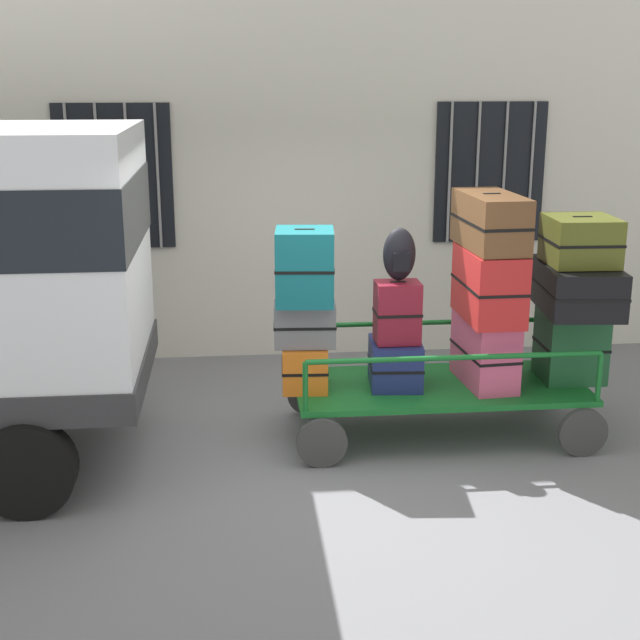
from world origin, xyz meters
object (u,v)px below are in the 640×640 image
(suitcase_center_middle, at_px, (489,284))
(suitcase_left_middle, at_px, (305,324))
(suitcase_left_top, at_px, (305,267))
(suitcase_midleft_middle, at_px, (397,312))
(suitcase_midleft_bottom, at_px, (395,363))
(suitcase_midright_bottom, at_px, (571,344))
(suitcase_midright_middle, at_px, (577,287))
(suitcase_center_bottom, at_px, (485,351))
(suitcase_left_bottom, at_px, (305,366))
(backpack, at_px, (399,255))
(luggage_cart, at_px, (439,392))
(suitcase_center_top, at_px, (490,221))
(suitcase_midright_top, at_px, (581,241))

(suitcase_center_middle, bearing_deg, suitcase_left_middle, 178.92)
(suitcase_left_top, height_order, suitcase_midleft_middle, suitcase_left_top)
(suitcase_midleft_bottom, relative_size, suitcase_midright_bottom, 0.87)
(suitcase_left_middle, relative_size, suitcase_midright_bottom, 0.85)
(suitcase_center_middle, bearing_deg, suitcase_midleft_bottom, 177.30)
(suitcase_midright_middle, bearing_deg, suitcase_center_bottom, -179.61)
(suitcase_center_middle, relative_size, suitcase_midright_middle, 0.86)
(suitcase_left_bottom, distance_m, suitcase_left_middle, 0.38)
(suitcase_left_bottom, xyz_separation_m, suitcase_left_top, (0.00, -0.06, 0.87))
(suitcase_left_middle, bearing_deg, suitcase_left_bottom, 90.00)
(backpack, bearing_deg, suitcase_left_bottom, 177.35)
(suitcase_midleft_bottom, bearing_deg, luggage_cart, -1.16)
(suitcase_center_bottom, distance_m, suitcase_center_top, 1.11)
(suitcase_midright_middle, height_order, backpack, backpack)
(suitcase_midleft_bottom, distance_m, suitcase_midright_middle, 1.67)
(suitcase_midleft_middle, relative_size, backpack, 1.19)
(suitcase_midleft_bottom, height_order, suitcase_midright_top, suitcase_midright_top)
(luggage_cart, height_order, suitcase_left_middle, suitcase_left_middle)
(suitcase_left_top, relative_size, suitcase_midright_middle, 0.62)
(suitcase_left_middle, distance_m, suitcase_midright_bottom, 2.33)
(suitcase_center_top, xyz_separation_m, suitcase_midright_bottom, (0.77, -0.00, -1.09))
(suitcase_center_bottom, bearing_deg, suitcase_midright_middle, 0.39)
(luggage_cart, relative_size, suitcase_center_bottom, 3.22)
(suitcase_center_middle, distance_m, suitcase_midright_top, 0.85)
(suitcase_center_top, bearing_deg, luggage_cart, -175.97)
(luggage_cart, bearing_deg, suitcase_midright_bottom, 1.35)
(suitcase_left_middle, distance_m, suitcase_midright_top, 2.41)
(luggage_cart, relative_size, suitcase_midleft_middle, 4.89)
(suitcase_left_top, xyz_separation_m, suitcase_midright_bottom, (2.32, 0.05, -0.75))
(luggage_cart, relative_size, suitcase_midright_bottom, 4.06)
(suitcase_midleft_bottom, bearing_deg, suitcase_midright_bottom, 0.72)
(suitcase_left_middle, height_order, suitcase_midleft_bottom, suitcase_left_middle)
(suitcase_midright_middle, bearing_deg, suitcase_left_middle, 179.87)
(luggage_cart, xyz_separation_m, suitcase_center_top, (0.39, 0.03, 1.48))
(suitcase_center_middle, relative_size, suitcase_center_top, 0.91)
(suitcase_center_top, distance_m, backpack, 0.81)
(suitcase_left_middle, distance_m, suitcase_midright_middle, 2.33)
(suitcase_left_bottom, relative_size, suitcase_midleft_middle, 0.99)
(suitcase_center_bottom, relative_size, suitcase_center_top, 0.84)
(suitcase_center_bottom, bearing_deg, suitcase_left_middle, 179.60)
(suitcase_left_middle, xyz_separation_m, suitcase_center_middle, (1.55, -0.03, 0.31))
(luggage_cart, distance_m, suitcase_center_top, 1.53)
(suitcase_center_middle, distance_m, suitcase_midright_bottom, 0.96)
(backpack, bearing_deg, suitcase_midright_bottom, 0.90)
(suitcase_left_top, xyz_separation_m, suitcase_center_top, (1.55, 0.05, 0.34))
(backpack, bearing_deg, suitcase_midright_middle, -0.30)
(suitcase_left_middle, relative_size, suitcase_center_middle, 0.62)
(suitcase_left_top, relative_size, backpack, 1.41)
(suitcase_midleft_middle, bearing_deg, suitcase_center_bottom, 1.46)
(suitcase_left_bottom, relative_size, suitcase_midleft_bottom, 0.94)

